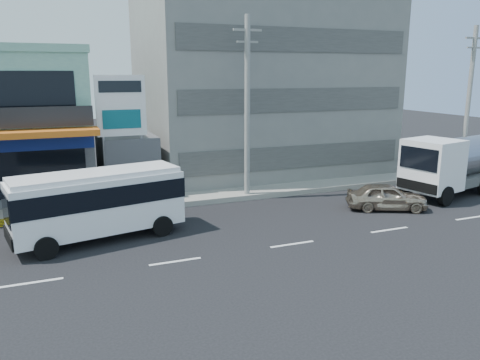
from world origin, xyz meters
name	(u,v)px	position (x,y,z in m)	size (l,w,h in m)	color
ground	(175,262)	(0.00, 0.00, 0.00)	(120.00, 120.00, 0.00)	black
sidewalk	(218,189)	(5.00, 9.50, 0.15)	(70.00, 5.00, 0.30)	gray
concrete_building	(258,73)	(10.00, 15.00, 7.00)	(16.00, 12.00, 14.00)	gray
gap_structure	(126,162)	(0.00, 12.00, 1.75)	(3.00, 6.00, 3.50)	#414145
satellite_dish	(127,134)	(0.00, 11.00, 3.58)	(1.50, 1.50, 0.15)	slate
billboard	(121,113)	(-0.50, 9.20, 4.93)	(2.60, 0.18, 6.90)	gray
utility_pole_near	(247,108)	(6.00, 7.40, 5.15)	(1.60, 0.30, 10.00)	#999993
utility_pole_far	(468,101)	(22.00, 7.40, 5.15)	(1.60, 0.30, 10.00)	#999993
minibus	(98,199)	(-2.40, 3.63, 1.77)	(7.39, 3.66, 2.96)	white
sedan	(387,197)	(11.98, 2.75, 0.70)	(1.64, 4.09, 1.39)	tan
tanker_truck	(458,163)	(18.12, 4.07, 1.83)	(9.01, 4.47, 3.41)	white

